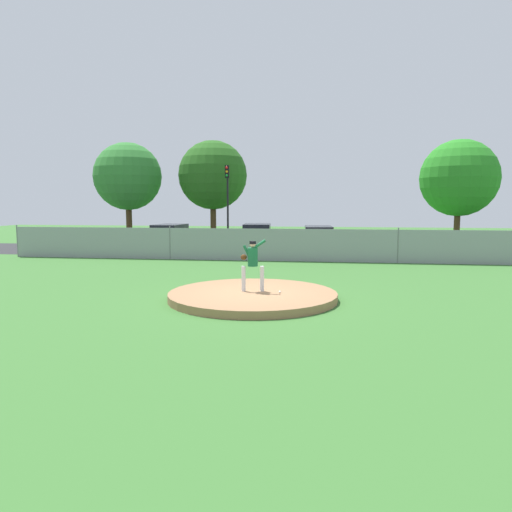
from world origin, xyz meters
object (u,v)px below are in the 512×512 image
(parked_car_navy, at_px, (257,239))
(parked_car_white, at_px, (318,240))
(traffic_light_near, at_px, (227,192))
(pitcher_youth, at_px, (252,260))
(parked_car_slate, at_px, (170,238))
(baseball, at_px, (280,292))
(traffic_cone_orange, at_px, (199,245))

(parked_car_navy, bearing_deg, parked_car_white, -3.44)
(parked_car_navy, xyz_separation_m, traffic_light_near, (-2.71, 4.16, 3.01))
(traffic_light_near, bearing_deg, pitcher_youth, -76.29)
(pitcher_youth, height_order, parked_car_slate, pitcher_youth)
(parked_car_navy, bearing_deg, baseball, -79.47)
(baseball, height_order, parked_car_slate, parked_car_slate)
(pitcher_youth, relative_size, traffic_light_near, 0.29)
(parked_car_slate, distance_m, traffic_light_near, 5.86)
(pitcher_youth, bearing_deg, parked_car_white, 81.99)
(parked_car_slate, bearing_deg, pitcher_youth, -62.65)
(parked_car_white, bearing_deg, traffic_cone_orange, 167.46)
(traffic_cone_orange, bearing_deg, baseball, -66.91)
(parked_car_navy, height_order, traffic_cone_orange, parked_car_navy)
(parked_car_white, bearing_deg, traffic_light_near, 146.08)
(baseball, bearing_deg, traffic_cone_orange, 113.09)
(pitcher_youth, bearing_deg, baseball, -13.88)
(pitcher_youth, relative_size, traffic_cone_orange, 3.04)
(parked_car_slate, bearing_deg, baseball, -60.29)
(parked_car_slate, relative_size, traffic_light_near, 0.83)
(pitcher_youth, distance_m, baseball, 1.34)
(parked_car_slate, distance_m, parked_car_white, 9.54)
(parked_car_navy, bearing_deg, traffic_light_near, 123.13)
(parked_car_navy, distance_m, parked_car_slate, 5.72)
(traffic_cone_orange, bearing_deg, traffic_light_near, 60.72)
(parked_car_slate, bearing_deg, traffic_light_near, 53.09)
(pitcher_youth, bearing_deg, parked_car_slate, 117.35)
(parked_car_navy, relative_size, traffic_cone_orange, 8.03)
(parked_car_slate, bearing_deg, traffic_cone_orange, 42.06)
(parked_car_navy, relative_size, parked_car_white, 0.93)
(baseball, relative_size, parked_car_navy, 0.02)
(pitcher_youth, bearing_deg, parked_car_navy, 97.18)
(pitcher_youth, xyz_separation_m, parked_car_slate, (-7.54, 14.57, -0.43))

